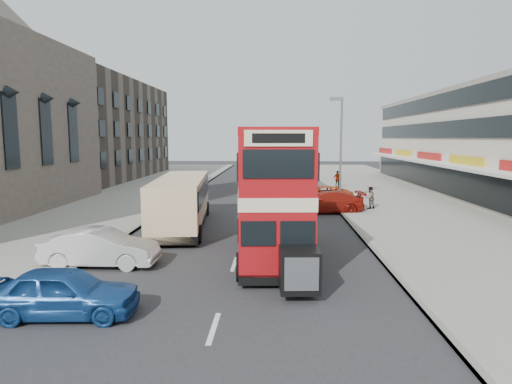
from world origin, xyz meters
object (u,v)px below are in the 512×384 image
(street_lamp, at_px, (340,142))
(car_right_a, at_px, (326,202))
(pedestrian_near, at_px, (370,198))
(pedestrian_far, at_px, (337,179))
(bus_main, at_px, (272,193))
(coach, at_px, (181,200))
(car_left_front, at_px, (101,248))
(bus_second, at_px, (284,164))
(cyclist, at_px, (303,195))
(car_right_b, at_px, (322,194))
(car_left_near, at_px, (64,292))

(street_lamp, distance_m, car_right_a, 5.58)
(pedestrian_near, xyz_separation_m, pedestrian_far, (-0.44, 13.00, 0.06))
(bus_main, xyz_separation_m, coach, (-5.21, 6.10, -1.22))
(street_lamp, relative_size, car_left_front, 1.78)
(bus_second, bearing_deg, bus_main, 86.03)
(street_lamp, relative_size, pedestrian_near, 5.16)
(coach, height_order, cyclist, coach)
(car_left_front, bearing_deg, car_right_b, -31.02)
(pedestrian_near, bearing_deg, cyclist, -55.49)
(street_lamp, xyz_separation_m, bus_main, (-5.01, -14.94, -1.99))
(bus_second, relative_size, car_right_b, 1.89)
(bus_second, relative_size, cyclist, 3.91)
(bus_second, distance_m, car_right_b, 7.95)
(car_left_near, xyz_separation_m, car_left_front, (-0.91, 4.92, 0.03))
(car_left_front, xyz_separation_m, cyclist, (9.10, 15.83, 0.07))
(bus_second, bearing_deg, car_left_front, 70.84)
(street_lamp, xyz_separation_m, car_left_front, (-11.85, -16.47, -4.03))
(coach, bearing_deg, bus_second, 64.14)
(car_left_near, height_order, pedestrian_far, pedestrian_far)
(street_lamp, distance_m, car_right_b, 4.40)
(car_right_a, relative_size, car_right_b, 1.07)
(car_right_b, height_order, pedestrian_far, pedestrian_far)
(street_lamp, xyz_separation_m, bus_second, (-4.05, 8.16, -2.17))
(coach, bearing_deg, bus_main, -55.44)
(pedestrian_near, bearing_deg, car_left_front, 13.30)
(car_right_a, bearing_deg, coach, -64.99)
(bus_main, height_order, pedestrian_far, bus_main)
(car_right_a, bearing_deg, cyclist, -160.91)
(cyclist, bearing_deg, bus_main, -93.19)
(car_right_a, distance_m, cyclist, 3.26)
(coach, distance_m, pedestrian_far, 22.47)
(cyclist, bearing_deg, car_left_front, -114.09)
(car_left_near, bearing_deg, street_lamp, -30.32)
(car_right_a, bearing_deg, bus_second, -172.92)
(coach, bearing_deg, car_left_front, -108.04)
(bus_main, bearing_deg, car_right_b, -106.85)
(car_left_near, bearing_deg, bus_second, -16.36)
(pedestrian_far, bearing_deg, coach, -135.06)
(coach, bearing_deg, street_lamp, 34.96)
(street_lamp, bearing_deg, car_left_front, -125.73)
(pedestrian_near, height_order, pedestrian_far, pedestrian_far)
(pedestrian_near, bearing_deg, car_left_near, 23.70)
(pedestrian_far, relative_size, cyclist, 0.73)
(coach, xyz_separation_m, cyclist, (7.47, 8.21, -0.76))
(car_left_front, relative_size, cyclist, 1.97)
(bus_second, xyz_separation_m, coach, (-6.16, -17.01, -1.04))
(bus_second, bearing_deg, car_left_near, 75.28)
(car_right_b, bearing_deg, car_left_near, -24.56)
(car_right_a, distance_m, pedestrian_far, 14.27)
(car_right_b, distance_m, pedestrian_near, 4.69)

